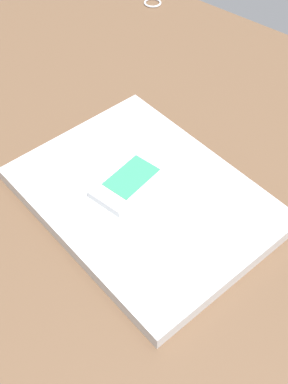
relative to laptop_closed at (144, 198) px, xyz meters
The scene contains 4 objects.
desk_surface 7.92cm from the laptop_closed, 38.74° to the right, with size 120.00×80.00×3.00cm, color brown.
laptop_closed is the anchor object (origin of this frame).
cell_phone_on_laptop 2.69cm from the laptop_closed, ahead, with size 5.03×10.27×1.13cm.
key_ring 48.04cm from the laptop_closed, 52.64° to the right, with size 3.26×3.26×0.36cm, color silver.
Camera 1 is at (-31.10, 35.58, 50.97)cm, focal length 47.37 mm.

